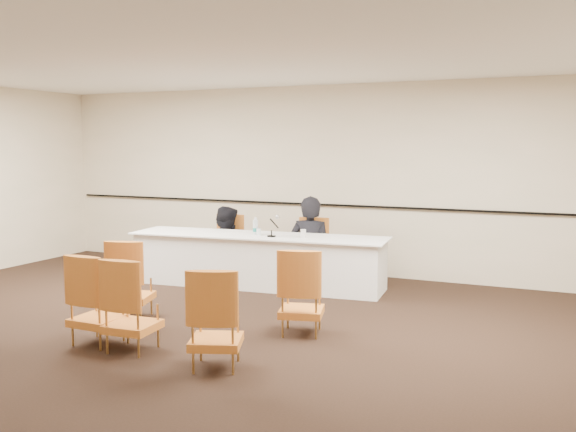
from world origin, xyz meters
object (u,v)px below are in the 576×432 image
(water_bottle, at_px, (255,226))
(aud_chair_back_left, at_px, (97,299))
(panelist_second, at_px, (226,257))
(panelist_second_chair, at_px, (225,246))
(aud_chair_front_left, at_px, (131,279))
(aud_chair_front_right, at_px, (302,291))
(panelist_main_chair, at_px, (310,250))
(aud_chair_back_right, at_px, (216,318))
(drinking_glass, at_px, (259,232))
(panelist_main, at_px, (310,256))
(aud_chair_back_mid, at_px, (132,304))
(panel_table, at_px, (258,261))
(coffee_cup, at_px, (303,234))
(microphone, at_px, (271,226))

(water_bottle, height_order, aud_chair_back_left, water_bottle)
(panelist_second, distance_m, panelist_second_chair, 0.18)
(aud_chair_back_left, bearing_deg, water_bottle, 86.28)
(aud_chair_front_left, relative_size, aud_chair_front_right, 1.00)
(panelist_main_chair, xyz_separation_m, aud_chair_back_left, (-0.83, -3.74, 0.00))
(water_bottle, height_order, aud_chair_back_right, water_bottle)
(water_bottle, relative_size, drinking_glass, 2.53)
(panelist_second_chair, bearing_deg, aud_chair_back_left, -87.08)
(panelist_main, height_order, water_bottle, panelist_main)
(panelist_second_chair, relative_size, aud_chair_back_mid, 1.00)
(panelist_second_chair, distance_m, aud_chair_front_right, 3.35)
(aud_chair_back_mid, bearing_deg, aud_chair_back_right, -9.43)
(aud_chair_front_left, bearing_deg, aud_chair_back_right, -47.19)
(panel_table, height_order, panelist_second_chair, panelist_second_chair)
(panelist_second, bearing_deg, panel_table, 151.72)
(panel_table, relative_size, coffee_cup, 31.04)
(panel_table, relative_size, drinking_glass, 37.81)
(panelist_second, relative_size, aud_chair_front_left, 1.69)
(microphone, distance_m, drinking_glass, 0.27)
(aud_chair_back_right, bearing_deg, aud_chair_back_mid, 154.06)
(panelist_second, height_order, aud_chair_back_right, panelist_second)
(panelist_second_chair, height_order, coffee_cup, panelist_second_chair)
(microphone, xyz_separation_m, aud_chair_front_left, (-0.86, -2.05, -0.43))
(panelist_second, bearing_deg, panelist_main_chair, -172.08)
(panelist_main_chair, height_order, aud_chair_front_right, same)
(drinking_glass, distance_m, aud_chair_back_mid, 3.13)
(panelist_main, height_order, panelist_main_chair, panelist_main)
(water_bottle, bearing_deg, aud_chair_back_mid, -85.66)
(panelist_second_chair, bearing_deg, panel_table, -36.21)
(aud_chair_front_left, bearing_deg, aud_chair_back_left, -87.91)
(panelist_main, bearing_deg, drinking_glass, 43.19)
(panelist_main, bearing_deg, aud_chair_front_right, 102.53)
(water_bottle, bearing_deg, panelist_main_chair, 45.96)
(aud_chair_front_left, bearing_deg, aud_chair_front_right, -9.94)
(water_bottle, bearing_deg, panelist_main, 45.96)
(aud_chair_front_left, bearing_deg, microphone, 50.72)
(panelist_second_chair, height_order, water_bottle, water_bottle)
(drinking_glass, xyz_separation_m, aud_chair_back_right, (1.19, -3.19, -0.33))
(microphone, distance_m, aud_chair_front_left, 2.27)
(panelist_main_chair, bearing_deg, water_bottle, -139.86)
(panelist_second_chair, xyz_separation_m, aud_chair_back_mid, (1.02, -3.63, 0.00))
(panelist_main, xyz_separation_m, aud_chair_front_left, (-1.16, -2.78, 0.09))
(drinking_glass, bearing_deg, water_bottle, 152.87)
(drinking_glass, distance_m, coffee_cup, 0.69)
(panelist_main_chair, distance_m, panelist_second_chair, 1.39)
(panel_table, relative_size, aud_chair_back_right, 3.98)
(aud_chair_back_left, bearing_deg, panelist_second, 99.26)
(panelist_main, xyz_separation_m, aud_chair_back_left, (-0.83, -3.74, 0.09))
(drinking_glass, height_order, aud_chair_back_mid, aud_chair_back_mid)
(panel_table, relative_size, water_bottle, 14.94)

